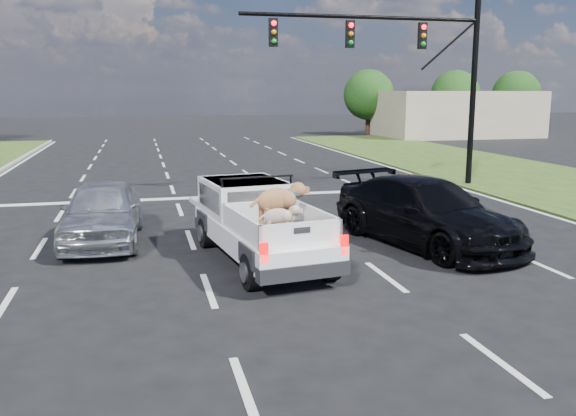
{
  "coord_description": "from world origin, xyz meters",
  "views": [
    {
      "loc": [
        -2.87,
        -10.79,
        3.62
      ],
      "look_at": [
        0.25,
        2.0,
        1.08
      ],
      "focal_mm": 38.0,
      "sensor_mm": 36.0,
      "label": 1
    }
  ],
  "objects_px": {
    "pickup_truck": "(258,221)",
    "black_coupe": "(426,212)",
    "silver_sedan": "(102,211)",
    "traffic_signal": "(416,60)"
  },
  "relations": [
    {
      "from": "pickup_truck",
      "to": "black_coupe",
      "type": "height_order",
      "value": "pickup_truck"
    },
    {
      "from": "traffic_signal",
      "to": "black_coupe",
      "type": "relative_size",
      "value": 1.68
    },
    {
      "from": "silver_sedan",
      "to": "black_coupe",
      "type": "relative_size",
      "value": 0.81
    },
    {
      "from": "traffic_signal",
      "to": "silver_sedan",
      "type": "bearing_deg",
      "value": -150.69
    },
    {
      "from": "silver_sedan",
      "to": "black_coupe",
      "type": "xyz_separation_m",
      "value": [
        7.5,
        -2.08,
        0.03
      ]
    },
    {
      "from": "black_coupe",
      "to": "silver_sedan",
      "type": "bearing_deg",
      "value": 149.82
    },
    {
      "from": "traffic_signal",
      "to": "silver_sedan",
      "type": "distance_m",
      "value": 13.24
    },
    {
      "from": "black_coupe",
      "to": "pickup_truck",
      "type": "bearing_deg",
      "value": 170.52
    },
    {
      "from": "traffic_signal",
      "to": "black_coupe",
      "type": "distance_m",
      "value": 9.8
    },
    {
      "from": "traffic_signal",
      "to": "black_coupe",
      "type": "xyz_separation_m",
      "value": [
        -3.51,
        -8.26,
        -3.94
      ]
    }
  ]
}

